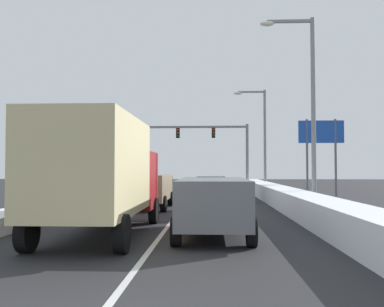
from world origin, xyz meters
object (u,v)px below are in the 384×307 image
Objects in this scene: box_truck_center_lane_nearest at (102,171)px; traffic_light_gantry at (208,140)px; street_lamp_right_mid at (261,131)px; roadside_sign_right at (321,140)px; sedan_black_right_lane_third at (211,189)px; street_lamp_right_near at (306,96)px; suv_gray_right_lane_nearest at (213,201)px; suv_tan_center_lane_second at (148,188)px; sedan_maroon_center_lane_third at (159,187)px; sedan_silver_right_lane_second at (211,196)px.

box_truck_center_lane_nearest is 0.68× the size of traffic_light_gantry.
street_lamp_right_mid is 1.54× the size of roadside_sign_right.
sedan_black_right_lane_third is 0.48× the size of street_lamp_right_near.
traffic_light_gantry reaches higher than suv_gray_right_lane_nearest.
sedan_maroon_center_lane_third is at bearing 92.27° from suv_tan_center_lane_second.
box_truck_center_lane_nearest is at bearing -121.42° from roadside_sign_right.
sedan_maroon_center_lane_third is 11.45m from street_lamp_right_mid.
roadside_sign_right is at bearing 58.58° from box_truck_center_lane_nearest.
sedan_maroon_center_lane_third is 0.48× the size of street_lamp_right_near.
sedan_silver_right_lane_second is 0.53× the size of street_lamp_right_mid.
street_lamp_right_mid is at bearing 79.79° from suv_gray_right_lane_nearest.
suv_gray_right_lane_nearest is at bearing -69.31° from suv_tan_center_lane_second.
traffic_light_gantry reaches higher than sedan_silver_right_lane_second.
sedan_silver_right_lane_second is 21.85m from traffic_light_gantry.
suv_tan_center_lane_second is 8.97m from street_lamp_right_near.
sedan_maroon_center_lane_third is (-3.37, 2.09, 0.00)m from sedan_black_right_lane_third.
street_lamp_right_near is at bearing -87.70° from street_lamp_right_mid.
box_truck_center_lane_nearest is at bearing -90.41° from suv_tan_center_lane_second.
suv_tan_center_lane_second reaches higher than sedan_silver_right_lane_second.
suv_tan_center_lane_second is at bearing 142.08° from sedan_silver_right_lane_second.
box_truck_center_lane_nearest is 8.75m from suv_tan_center_lane_second.
box_truck_center_lane_nearest is (-3.18, -12.78, 1.14)m from sedan_black_right_lane_third.
sedan_silver_right_lane_second is 14.53m from roadside_sign_right.
sedan_black_right_lane_third is at bearing 136.23° from street_lamp_right_near.
sedan_black_right_lane_third is (-0.08, 12.55, -0.25)m from suv_gray_right_lane_nearest.
box_truck_center_lane_nearest reaches higher than suv_gray_right_lane_nearest.
traffic_light_gantry is (-0.30, 21.48, 3.96)m from sedan_silver_right_lane_second.
roadside_sign_right is (7.85, 5.27, 3.25)m from sedan_black_right_lane_third.
suv_gray_right_lane_nearest is 27.76m from traffic_light_gantry.
traffic_light_gantry is at bearing 104.25° from street_lamp_right_near.
sedan_silver_right_lane_second is at bearing -155.87° from street_lamp_right_near.
sedan_maroon_center_lane_third is at bearing -164.17° from roadside_sign_right.
roadside_sign_right is (7.83, 11.80, 3.25)m from sedan_silver_right_lane_second.
traffic_light_gantry is at bearing 76.54° from sedan_maroon_center_lane_third.
box_truck_center_lane_nearest is at bearing -103.99° from sedan_black_right_lane_third.
street_lamp_right_near is (7.77, -0.37, 4.48)m from suv_tan_center_lane_second.
street_lamp_right_mid is (7.20, 13.76, 4.02)m from suv_tan_center_lane_second.
street_lamp_right_near is 10.34m from roadside_sign_right.
suv_tan_center_lane_second is 14.72m from roadside_sign_right.
street_lamp_right_near reaches higher than sedan_black_right_lane_third.
suv_tan_center_lane_second is 1.09× the size of sedan_maroon_center_lane_third.
sedan_black_right_lane_third is at bearing -88.90° from traffic_light_gantry.
roadside_sign_right is at bearing -49.99° from traffic_light_gantry.
sedan_maroon_center_lane_third is 0.42× the size of traffic_light_gantry.
suv_gray_right_lane_nearest is 0.46× the size of traffic_light_gantry.
suv_tan_center_lane_second is (-3.14, 2.44, 0.25)m from sedan_silver_right_lane_second.
street_lamp_right_mid is (7.44, 7.58, 4.27)m from sedan_maroon_center_lane_third.
box_truck_center_lane_nearest is 21.26m from roadside_sign_right.
suv_tan_center_lane_second is at bearing -127.43° from sedan_black_right_lane_third.
roadside_sign_right reaches higher than suv_gray_right_lane_nearest.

